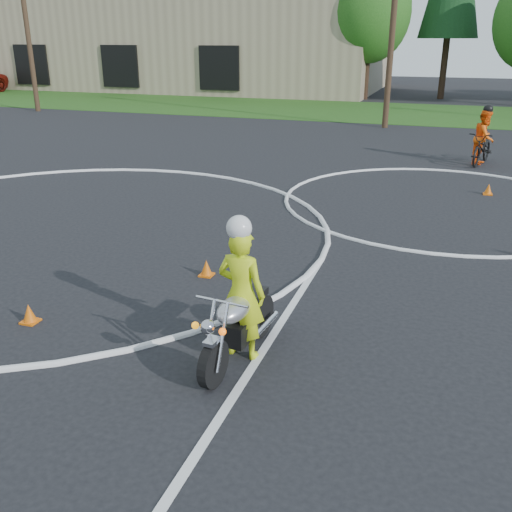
% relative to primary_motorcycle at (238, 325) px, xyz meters
% --- Properties ---
extents(grass_strip, '(120.00, 10.00, 0.02)m').
position_rel_primary_motorcycle_xyz_m(grass_strip, '(-5.76, 27.95, -0.51)').
color(grass_strip, '#1E4714').
rests_on(grass_strip, ground).
extents(course_markings, '(19.05, 19.05, 0.12)m').
position_rel_primary_motorcycle_xyz_m(course_markings, '(-3.59, 5.30, -0.51)').
color(course_markings, silver).
rests_on(course_markings, ground).
extents(primary_motorcycle, '(0.72, 2.05, 1.08)m').
position_rel_primary_motorcycle_xyz_m(primary_motorcycle, '(0.00, 0.00, 0.00)').
color(primary_motorcycle, black).
rests_on(primary_motorcycle, ground).
extents(rider_primary_grp, '(0.70, 0.50, 2.00)m').
position_rel_primary_motorcycle_xyz_m(rider_primary_grp, '(0.00, 0.14, 0.44)').
color(rider_primary_grp, '#C1DA17').
rests_on(rider_primary_grp, ground).
extents(rider_second_grp, '(1.22, 2.18, 1.99)m').
position_rel_primary_motorcycle_xyz_m(rider_second_grp, '(3.39, 14.49, 0.18)').
color(rider_second_grp, black).
rests_on(rider_second_grp, ground).
extents(traffic_cones, '(18.50, 13.49, 0.30)m').
position_rel_primary_motorcycle_xyz_m(traffic_cones, '(-1.78, 3.52, -0.39)').
color(traffic_cones, orange).
rests_on(traffic_cones, ground).
extents(warehouse, '(41.00, 17.00, 8.30)m').
position_rel_primary_motorcycle_xyz_m(warehouse, '(-23.76, 40.94, 3.64)').
color(warehouse, tan).
rests_on(warehouse, ground).
extents(utility_poles, '(41.60, 1.12, 10.00)m').
position_rel_primary_motorcycle_xyz_m(utility_poles, '(-0.76, 21.95, 4.67)').
color(utility_poles, '#473321').
rests_on(utility_poles, ground).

